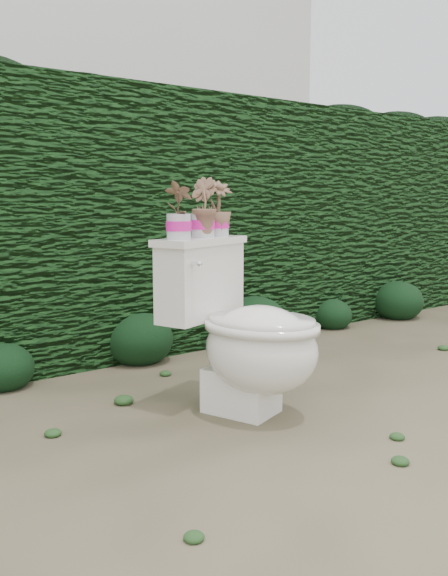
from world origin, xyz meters
TOP-DOWN VIEW (x-y plane):
  - ground at (0.00, 0.00)m, footprint 60.00×60.00m
  - hedge at (0.00, 1.60)m, footprint 8.00×1.00m
  - toilet at (0.00, 0.06)m, footprint 0.65×0.79m
  - potted_plant_left at (-0.23, 0.23)m, footprint 0.13×0.15m
  - potted_plant_center at (-0.06, 0.29)m, footprint 0.13×0.16m
  - potted_plant_right at (0.06, 0.33)m, footprint 0.16×0.16m
  - liriope_clump_2 at (-0.73, 1.10)m, footprint 0.32×0.32m
  - liriope_clump_3 at (0.07, 1.12)m, footprint 0.40×0.40m
  - liriope_clump_4 at (0.87, 1.02)m, footprint 0.44×0.44m
  - liriope_clump_5 at (1.69, 1.09)m, footprint 0.30×0.30m
  - liriope_clump_6 at (2.39, 1.02)m, footprint 0.41×0.41m

SIDE VIEW (x-z plane):
  - ground at x=0.00m, z-range 0.00..0.00m
  - liriope_clump_5 at x=1.69m, z-range 0.00..0.24m
  - liriope_clump_2 at x=-0.73m, z-range 0.00..0.26m
  - liriope_clump_3 at x=0.07m, z-range 0.00..0.32m
  - liriope_clump_6 at x=2.39m, z-range 0.00..0.33m
  - liriope_clump_4 at x=0.87m, z-range 0.00..0.35m
  - toilet at x=0.00m, z-range -0.03..0.74m
  - hedge at x=0.00m, z-range 0.00..1.60m
  - potted_plant_left at x=-0.23m, z-range 0.78..1.01m
  - potted_plant_right at x=0.06m, z-range 0.78..1.02m
  - potted_plant_center at x=-0.06m, z-range 0.78..1.03m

